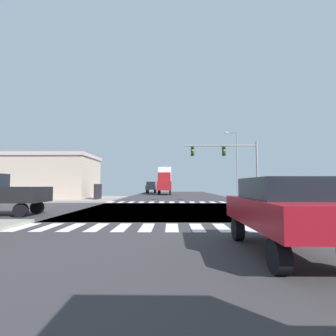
{
  "coord_description": "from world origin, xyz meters",
  "views": [
    {
      "loc": [
        -0.76,
        -17.34,
        1.7
      ],
      "look_at": [
        -1.08,
        4.14,
        3.16
      ],
      "focal_mm": 26.57,
      "sensor_mm": 36.0,
      "label": 1
    }
  ],
  "objects_px": {
    "pickup_outer_2": "(151,187)",
    "street_lamp": "(235,158)",
    "bank_building": "(44,177)",
    "sedan_leading_4": "(281,208)",
    "box_truck_trailing_1": "(165,180)",
    "traffic_signal_mast": "(227,157)"
  },
  "relations": [
    {
      "from": "bank_building",
      "to": "box_truck_trailing_1",
      "type": "bearing_deg",
      "value": 45.09
    },
    {
      "from": "box_truck_trailing_1",
      "to": "traffic_signal_mast",
      "type": "bearing_deg",
      "value": 109.67
    },
    {
      "from": "sedan_leading_4",
      "to": "box_truck_trailing_1",
      "type": "bearing_deg",
      "value": 96.0
    },
    {
      "from": "box_truck_trailing_1",
      "to": "bank_building",
      "type": "bearing_deg",
      "value": 45.09
    },
    {
      "from": "street_lamp",
      "to": "bank_building",
      "type": "distance_m",
      "value": 24.75
    },
    {
      "from": "traffic_signal_mast",
      "to": "street_lamp",
      "type": "distance_m",
      "value": 9.43
    },
    {
      "from": "traffic_signal_mast",
      "to": "bank_building",
      "type": "relative_size",
      "value": 0.55
    },
    {
      "from": "box_truck_trailing_1",
      "to": "pickup_outer_2",
      "type": "relative_size",
      "value": 1.41
    },
    {
      "from": "bank_building",
      "to": "pickup_outer_2",
      "type": "distance_m",
      "value": 24.47
    },
    {
      "from": "pickup_outer_2",
      "to": "sedan_leading_4",
      "type": "bearing_deg",
      "value": 98.78
    },
    {
      "from": "bank_building",
      "to": "pickup_outer_2",
      "type": "height_order",
      "value": "bank_building"
    },
    {
      "from": "pickup_outer_2",
      "to": "street_lamp",
      "type": "bearing_deg",
      "value": 126.23
    },
    {
      "from": "street_lamp",
      "to": "sedan_leading_4",
      "type": "xyz_separation_m",
      "value": [
        -5.98,
        -27.62,
        -4.21
      ]
    },
    {
      "from": "traffic_signal_mast",
      "to": "sedan_leading_4",
      "type": "bearing_deg",
      "value": -98.77
    },
    {
      "from": "traffic_signal_mast",
      "to": "sedan_leading_4",
      "type": "relative_size",
      "value": 1.74
    },
    {
      "from": "box_truck_trailing_1",
      "to": "sedan_leading_4",
      "type": "bearing_deg",
      "value": 96.0
    },
    {
      "from": "bank_building",
      "to": "sedan_leading_4",
      "type": "distance_m",
      "value": 29.97
    },
    {
      "from": "street_lamp",
      "to": "pickup_outer_2",
      "type": "distance_m",
      "value": 22.32
    },
    {
      "from": "bank_building",
      "to": "sedan_leading_4",
      "type": "bearing_deg",
      "value": -52.28
    },
    {
      "from": "sedan_leading_4",
      "to": "pickup_outer_2",
      "type": "bearing_deg",
      "value": 98.78
    },
    {
      "from": "traffic_signal_mast",
      "to": "box_truck_trailing_1",
      "type": "height_order",
      "value": "traffic_signal_mast"
    },
    {
      "from": "street_lamp",
      "to": "box_truck_trailing_1",
      "type": "xyz_separation_m",
      "value": [
        -9.98,
        10.42,
        -2.76
      ]
    }
  ]
}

